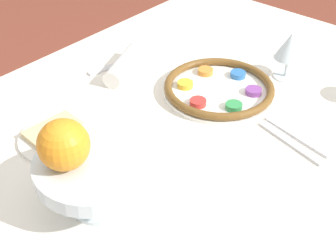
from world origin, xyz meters
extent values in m
cube|color=silver|center=(0.00, 0.00, 0.36)|extent=(1.36, 1.08, 0.73)
cylinder|color=white|center=(-0.10, -0.04, 0.73)|extent=(0.28, 0.28, 0.01)
torus|color=brown|center=(-0.10, -0.04, 0.75)|extent=(0.28, 0.28, 0.02)
cylinder|color=red|center=(-0.01, -0.04, 0.75)|extent=(0.04, 0.04, 0.01)
cylinder|color=#33934C|center=(-0.06, 0.03, 0.75)|extent=(0.04, 0.04, 0.01)
cylinder|color=#844299|center=(-0.14, 0.03, 0.75)|extent=(0.04, 0.04, 0.01)
cylinder|color=#2D6BB7|center=(-0.19, -0.04, 0.75)|extent=(0.04, 0.04, 0.01)
cylinder|color=orange|center=(-0.14, -0.12, 0.75)|extent=(0.04, 0.04, 0.01)
cylinder|color=gold|center=(-0.06, -0.12, 0.75)|extent=(0.04, 0.04, 0.01)
cylinder|color=silver|center=(-0.28, 0.05, 0.73)|extent=(0.06, 0.06, 0.00)
cylinder|color=silver|center=(-0.28, 0.05, 0.76)|extent=(0.01, 0.01, 0.06)
cone|color=silver|center=(-0.28, 0.05, 0.82)|extent=(0.08, 0.08, 0.07)
cylinder|color=silver|center=(0.36, 0.01, 0.73)|extent=(0.12, 0.12, 0.01)
cylinder|color=silver|center=(0.36, 0.01, 0.77)|extent=(0.03, 0.03, 0.07)
cylinder|color=silver|center=(0.36, 0.01, 0.82)|extent=(0.23, 0.23, 0.03)
sphere|color=orange|center=(0.40, -0.02, 0.89)|extent=(0.09, 0.09, 0.09)
cylinder|color=silver|center=(0.29, -0.20, 0.73)|extent=(0.18, 0.18, 0.01)
cube|color=#D1B784|center=(0.29, -0.20, 0.74)|extent=(0.13, 0.13, 0.01)
cylinder|color=white|center=(-0.02, -0.30, 0.75)|extent=(0.19, 0.12, 0.05)
cube|color=silver|center=(-0.07, 0.20, 0.73)|extent=(0.06, 0.18, 0.01)
cube|color=silver|center=(-0.04, 0.20, 0.73)|extent=(0.06, 0.18, 0.01)
cube|color=silver|center=(-0.02, -0.34, 0.73)|extent=(0.16, 0.06, 0.01)
camera|label=1|loc=(0.75, 0.52, 1.39)|focal=50.00mm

